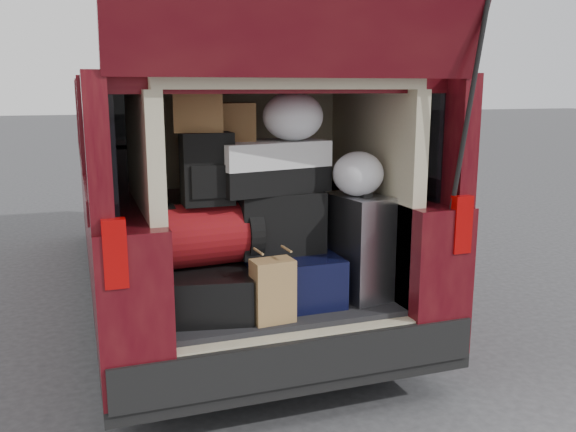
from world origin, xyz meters
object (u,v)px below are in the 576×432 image
object	(u,v)px
twotone_duffel	(269,166)
navy_hardshell	(286,275)
kraft_bag	(273,291)
black_soft_case	(278,222)
black_hardshell	(210,288)
silver_roller	(357,246)
red_duffel	(208,234)
backpack	(207,169)

from	to	relation	value
twotone_duffel	navy_hardshell	bearing A→B (deg)	-35.14
kraft_bag	black_soft_case	distance (m)	0.46
black_hardshell	silver_roller	xyz separation A→B (m)	(0.83, -0.05, 0.17)
black_hardshell	navy_hardshell	world-z (taller)	navy_hardshell
black_soft_case	twotone_duffel	distance (m)	0.31
black_hardshell	black_soft_case	size ratio (longest dim) A/B	1.23
black_hardshell	navy_hardshell	bearing A→B (deg)	16.83
kraft_bag	red_duffel	world-z (taller)	red_duffel
twotone_duffel	backpack	bearing A→B (deg)	-178.69
silver_roller	backpack	size ratio (longest dim) A/B	1.57
twotone_duffel	silver_roller	bearing A→B (deg)	-27.54
black_hardshell	kraft_bag	size ratio (longest dim) A/B	1.81
black_hardshell	kraft_bag	world-z (taller)	kraft_bag
black_soft_case	backpack	bearing A→B (deg)	-172.98
black_hardshell	twotone_duffel	distance (m)	0.73
black_soft_case	red_duffel	bearing A→B (deg)	179.70
silver_roller	navy_hardshell	bearing A→B (deg)	154.30
red_duffel	twotone_duffel	world-z (taller)	twotone_duffel
navy_hardshell	black_soft_case	bearing A→B (deg)	153.53
black_hardshell	backpack	size ratio (longest dim) A/B	1.57
navy_hardshell	red_duffel	bearing A→B (deg)	178.41
navy_hardshell	black_soft_case	xyz separation A→B (m)	(-0.04, 0.02, 0.30)
red_duffel	black_soft_case	distance (m)	0.39
silver_roller	kraft_bag	distance (m)	0.62
silver_roller	twotone_duffel	size ratio (longest dim) A/B	0.95
navy_hardshell	backpack	xyz separation A→B (m)	(-0.44, -0.04, 0.62)
red_duffel	black_soft_case	xyz separation A→B (m)	(0.39, 0.01, 0.03)
black_soft_case	silver_roller	bearing A→B (deg)	-17.15
kraft_bag	twotone_duffel	xyz separation A→B (m)	(0.09, 0.35, 0.58)
red_duffel	backpack	bearing A→B (deg)	-102.52
red_duffel	black_soft_case	size ratio (longest dim) A/B	1.10
black_hardshell	silver_roller	distance (m)	0.85
red_duffel	twotone_duffel	distance (m)	0.49
kraft_bag	twotone_duffel	world-z (taller)	twotone_duffel
red_duffel	black_soft_case	world-z (taller)	black_soft_case
silver_roller	backpack	bearing A→B (deg)	164.73
backpack	navy_hardshell	bearing A→B (deg)	5.78
kraft_bag	backpack	xyz separation A→B (m)	(-0.26, 0.28, 0.59)
red_duffel	silver_roller	bearing A→B (deg)	-11.57
navy_hardshell	red_duffel	world-z (taller)	red_duffel
kraft_bag	black_soft_case	world-z (taller)	black_soft_case
backpack	twotone_duffel	distance (m)	0.36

